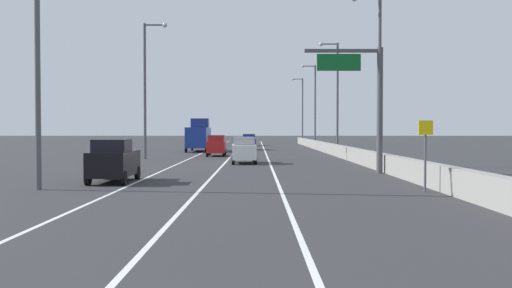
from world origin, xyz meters
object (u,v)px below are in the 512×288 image
lamp_post_right_fifth (302,107)px  car_blue_1 (250,142)px  car_black_2 (115,161)px  car_red_4 (217,146)px  box_truck (200,136)px  lamp_post_left_near (43,33)px  speed_advisory_sign (426,150)px  car_white_3 (245,150)px  lamp_post_right_third (336,91)px  lamp_post_right_fourth (314,101)px  lamp_post_left_mid (148,82)px  overhead_sign_gantry (368,94)px  car_yellow_0 (250,140)px  lamp_post_right_second (377,70)px

lamp_post_right_fifth → car_blue_1: lamp_post_right_fifth is taller
car_black_2 → car_red_4: 27.85m
box_truck → lamp_post_left_near: bearing=-93.2°
speed_advisory_sign → car_white_3: size_ratio=0.66×
speed_advisory_sign → lamp_post_right_third: 38.53m
speed_advisory_sign → box_truck: (-13.90, 44.13, 0.03)m
lamp_post_right_third → car_black_2: size_ratio=2.77×
lamp_post_right_fifth → car_blue_1: size_ratio=2.97×
lamp_post_right_fourth → lamp_post_left_mid: (-18.06, -32.95, 0.00)m
lamp_post_right_fourth → car_blue_1: size_ratio=2.97×
car_white_3 → lamp_post_right_fourth: bearing=76.7°
car_red_4 → box_truck: (-2.93, 12.01, 0.77)m
overhead_sign_gantry → car_yellow_0: (-7.70, 56.95, -3.78)m
speed_advisory_sign → lamp_post_right_fourth: size_ratio=0.25×
car_red_4 → car_black_2: bearing=-96.6°
lamp_post_right_third → lamp_post_left_mid: size_ratio=1.00×
speed_advisory_sign → lamp_post_right_third: lamp_post_right_third is taller
lamp_post_right_fifth → lamp_post_left_near: bearing=-102.3°
car_black_2 → lamp_post_right_fifth: bearing=78.7°
car_yellow_0 → car_black_2: car_black_2 is taller
speed_advisory_sign → car_yellow_0: bearing=96.9°
overhead_sign_gantry → lamp_post_right_second: 6.88m
car_blue_1 → car_yellow_0: bearing=90.4°
overhead_sign_gantry → lamp_post_right_fifth: bearing=88.6°
overhead_sign_gantry → car_yellow_0: bearing=97.7°
lamp_post_right_second → lamp_post_left_near: same height
car_red_4 → box_truck: bearing=103.7°
lamp_post_right_fifth → car_white_3: lamp_post_right_fifth is taller
car_black_2 → car_white_3: car_black_2 is taller
car_blue_1 → lamp_post_right_fourth: bearing=48.9°
lamp_post_right_fifth → lamp_post_left_mid: size_ratio=1.00×
lamp_post_left_mid → car_blue_1: bearing=68.6°
box_truck → car_blue_1: bearing=40.0°
lamp_post_right_third → car_black_2: (-15.68, -33.72, -5.74)m
lamp_post_right_third → box_truck: (-15.42, 5.96, -5.01)m
lamp_post_right_third → car_black_2: 37.63m
speed_advisory_sign → car_white_3: 21.72m
overhead_sign_gantry → lamp_post_right_third: 28.08m
lamp_post_right_third → lamp_post_right_fifth: (-0.27, 43.27, 0.00)m
lamp_post_left_mid → car_yellow_0: bearing=78.0°
lamp_post_right_second → car_black_2: (-15.56, -12.08, -5.74)m
lamp_post_right_fourth → box_truck: bearing=-134.2°
lamp_post_right_third → lamp_post_right_fourth: bearing=90.5°
car_red_4 → lamp_post_right_fifth: bearing=76.1°
lamp_post_right_fourth → box_truck: 22.43m
lamp_post_left_near → car_red_4: lamp_post_left_near is taller
overhead_sign_gantry → car_blue_1: overhead_sign_gantry is taller
lamp_post_right_fourth → car_red_4: size_ratio=2.77×
lamp_post_left_near → car_blue_1: bearing=80.2°
car_black_2 → car_red_4: car_black_2 is taller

